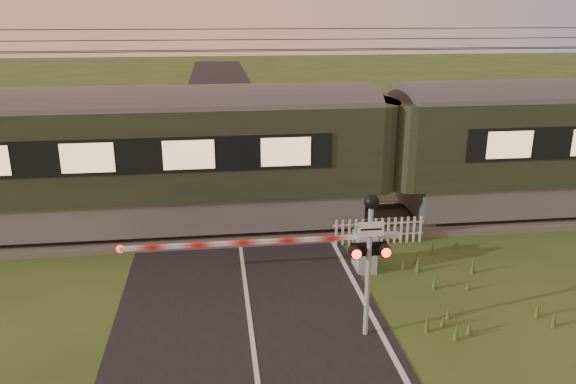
{
  "coord_description": "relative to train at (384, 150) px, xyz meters",
  "views": [
    {
      "loc": [
        -0.59,
        -10.32,
        6.57
      ],
      "look_at": [
        1.19,
        3.2,
        2.18
      ],
      "focal_mm": 35.0,
      "sensor_mm": 36.0,
      "label": 1
    }
  ],
  "objects": [
    {
      "name": "picket_fence",
      "position": [
        -0.63,
        -1.89,
        -1.97
      ],
      "size": [
        2.76,
        0.07,
        0.81
      ],
      "color": "silver",
      "rests_on": "ground"
    },
    {
      "name": "boom_gate",
      "position": [
        -1.91,
        -3.5,
        -1.8
      ],
      "size": [
        7.3,
        0.77,
        1.03
      ],
      "color": "gray",
      "rests_on": "ground"
    },
    {
      "name": "train",
      "position": [
        0.0,
        0.0,
        0.0
      ],
      "size": [
        44.85,
        3.09,
        4.18
      ],
      "color": "slate",
      "rests_on": "ground"
    },
    {
      "name": "road",
      "position": [
        -4.69,
        -6.73,
        -2.36
      ],
      "size": [
        6.0,
        140.0,
        0.03
      ],
      "color": "black",
      "rests_on": "ground"
    },
    {
      "name": "overhead_wires",
      "position": [
        -4.71,
        0.0,
        3.35
      ],
      "size": [
        120.0,
        0.62,
        0.62
      ],
      "color": "black",
      "rests_on": "ground"
    },
    {
      "name": "crossing_signal",
      "position": [
        -2.3,
        -6.65,
        -0.2
      ],
      "size": [
        0.8,
        0.34,
        3.16
      ],
      "color": "gray",
      "rests_on": "ground"
    },
    {
      "name": "track_bed",
      "position": [
        -4.71,
        0.0,
        -2.31
      ],
      "size": [
        140.0,
        3.4,
        0.39
      ],
      "color": "#47423D",
      "rests_on": "ground"
    },
    {
      "name": "ground",
      "position": [
        -4.71,
        -6.5,
        -2.37
      ],
      "size": [
        160.0,
        160.0,
        0.0
      ],
      "primitive_type": "plane",
      "color": "#2F4B1D",
      "rests_on": "ground"
    }
  ]
}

